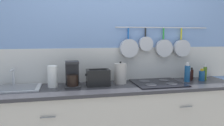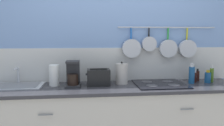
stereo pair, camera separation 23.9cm
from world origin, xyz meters
name	(u,v)px [view 1 (the left image)]	position (x,y,z in m)	size (l,w,h in m)	color
wall_back	(110,53)	(0.00, 0.34, 1.28)	(7.20, 0.15, 2.60)	#7293C6
countertop	(115,88)	(0.00, 0.00, 0.91)	(2.89, 0.59, 0.03)	#2D2D33
sink_basin	(11,88)	(-1.11, 0.10, 0.94)	(0.60, 0.36, 0.20)	#B7BABF
paper_towel_roll	(53,76)	(-0.68, 0.10, 1.05)	(0.11, 0.11, 0.24)	white
coffee_maker	(72,76)	(-0.47, 0.07, 1.05)	(0.16, 0.20, 0.28)	#262628
toaster	(98,77)	(-0.18, 0.07, 1.02)	(0.27, 0.17, 0.19)	black
kettle	(120,73)	(0.09, 0.13, 1.05)	(0.15, 0.15, 0.26)	beige
cooktop	(158,83)	(0.52, 0.03, 0.94)	(0.57, 0.50, 0.01)	black
bottle_hot_sauce	(187,73)	(0.92, 0.05, 1.04)	(0.07, 0.07, 0.24)	navy
bottle_olive_oil	(189,75)	(0.99, 0.13, 0.99)	(0.06, 0.06, 0.14)	#33140F
bottle_sesame_oil	(192,74)	(1.05, 0.18, 1.00)	(0.05, 0.05, 0.15)	#33140F
bottle_dish_soap	(202,75)	(1.12, 0.06, 1.00)	(0.07, 0.07, 0.15)	navy
bottle_vinegar	(205,73)	(1.19, 0.10, 1.02)	(0.05, 0.05, 0.20)	#4C721E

